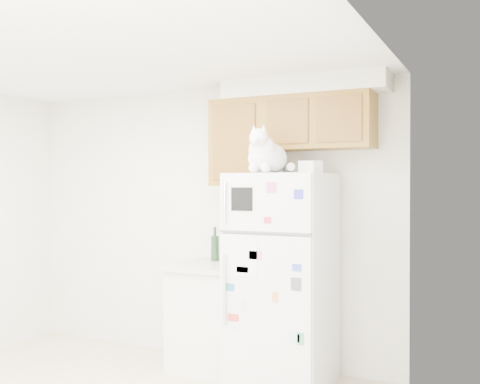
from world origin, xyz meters
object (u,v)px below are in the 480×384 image
Objects in this scene: cat at (266,155)px; base_counter at (211,316)px; bottle_amber at (229,246)px; refrigerator at (282,278)px; storage_box_front at (311,167)px; storage_box_back at (310,167)px; bottle_green at (215,244)px.

base_counter is at bearing 155.78° from cat.
refrigerator is at bearing -22.84° from bottle_amber.
base_counter is 0.63m from bottle_amber.
refrigerator is 11.33× the size of storage_box_front.
storage_box_front is at bearing -81.24° from storage_box_back.
storage_box_back is at bearing -1.38° from base_counter.
cat reaches higher than storage_box_back.
bottle_green is at bearing -177.22° from storage_box_front.
storage_box_back is at bearing -11.92° from bottle_green.
refrigerator is at bearing -18.89° from bottle_green.
base_counter is 6.13× the size of storage_box_front.
refrigerator is 3.25× the size of cat.
refrigerator is 0.69m from bottle_amber.
storage_box_back is at bearing 44.58° from cat.
cat is 0.36m from storage_box_front.
storage_box_front is (0.97, -0.19, 1.28)m from base_counter.
storage_box_back reaches higher than storage_box_front.
bottle_green is 1.09× the size of bottle_amber.
storage_box_back is 0.64× the size of bottle_amber.
bottle_amber is at bearing 155.74° from storage_box_back.
cat is at bearing -102.60° from refrigerator.
storage_box_back reaches higher than bottle_amber.
cat is 1.85× the size of bottle_amber.
storage_box_front is 0.49× the size of bottle_green.
refrigerator is 9.44× the size of storage_box_back.
refrigerator is 1.85× the size of base_counter.
refrigerator reaches higher than base_counter.
storage_box_back reaches higher than bottle_green.
refrigerator is 0.79m from base_counter.
bottle_green is (-1.03, 0.37, -0.67)m from storage_box_front.
refrigerator is at bearing -6.09° from base_counter.
base_counter is 2.99× the size of bottle_green.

